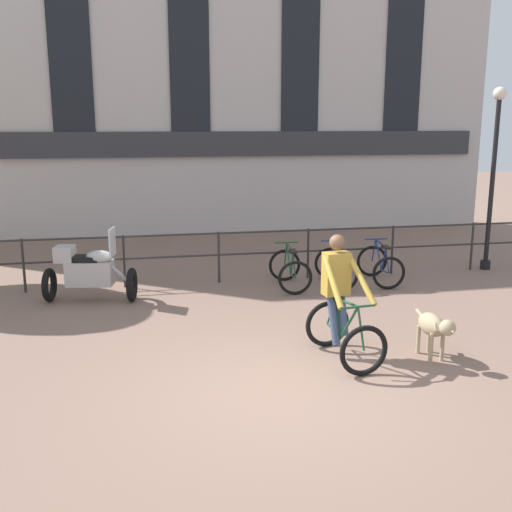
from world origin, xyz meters
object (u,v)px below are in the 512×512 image
(dog, at_px, (434,327))
(parked_motorcycle, at_px, (89,271))
(parked_bicycle_mid_right, at_px, (380,266))
(parked_bicycle_mid_left, at_px, (336,268))
(cyclist_with_bike, at_px, (341,304))
(parked_bicycle_near_lamp, at_px, (290,270))
(street_lamp, at_px, (493,169))

(dog, relative_size, parked_motorcycle, 0.56)
(parked_bicycle_mid_right, bearing_deg, parked_bicycle_mid_left, 4.19)
(parked_bicycle_mid_left, bearing_deg, parked_bicycle_mid_right, -173.77)
(cyclist_with_bike, relative_size, parked_bicycle_mid_right, 1.47)
(dog, relative_size, parked_bicycle_near_lamp, 0.84)
(parked_motorcycle, bearing_deg, cyclist_with_bike, -123.29)
(parked_bicycle_mid_left, height_order, street_lamp, street_lamp)
(dog, distance_m, parked_motorcycle, 6.11)
(parked_bicycle_near_lamp, bearing_deg, parked_bicycle_mid_right, -177.08)
(parked_bicycle_near_lamp, height_order, parked_bicycle_mid_right, same)
(cyclist_with_bike, xyz_separation_m, parked_bicycle_mid_right, (2.11, 3.61, -0.41))
(parked_bicycle_mid_left, relative_size, parked_bicycle_mid_right, 1.02)
(parked_bicycle_mid_right, xyz_separation_m, street_lamp, (2.77, 0.64, 1.86))
(parked_bicycle_near_lamp, height_order, street_lamp, street_lamp)
(cyclist_with_bike, xyz_separation_m, parked_motorcycle, (-3.58, 3.42, -0.20))
(dog, height_order, parked_motorcycle, parked_motorcycle)
(parked_bicycle_mid_right, distance_m, street_lamp, 3.40)
(parked_motorcycle, distance_m, parked_bicycle_mid_left, 4.75)
(dog, distance_m, parked_bicycle_mid_right, 4.05)
(street_lamp, bearing_deg, parked_bicycle_near_lamp, -172.21)
(parked_bicycle_near_lamp, bearing_deg, street_lamp, -169.30)
(cyclist_with_bike, height_order, street_lamp, street_lamp)
(parked_bicycle_near_lamp, relative_size, parked_bicycle_mid_left, 0.97)
(parked_motorcycle, bearing_deg, parked_bicycle_near_lamp, -76.71)
(cyclist_with_bike, xyz_separation_m, street_lamp, (4.88, 4.25, 1.45))
(street_lamp, bearing_deg, cyclist_with_bike, -138.95)
(parked_motorcycle, bearing_deg, parked_bicycle_mid_right, -77.68)
(parked_bicycle_near_lamp, relative_size, street_lamp, 0.29)
(cyclist_with_bike, height_order, dog, cyclist_with_bike)
(parked_motorcycle, height_order, parked_bicycle_mid_right, parked_motorcycle)
(parked_bicycle_mid_left, xyz_separation_m, parked_bicycle_mid_right, (0.95, -0.00, 0.00))
(parked_bicycle_near_lamp, xyz_separation_m, street_lamp, (4.66, 0.64, 1.86))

